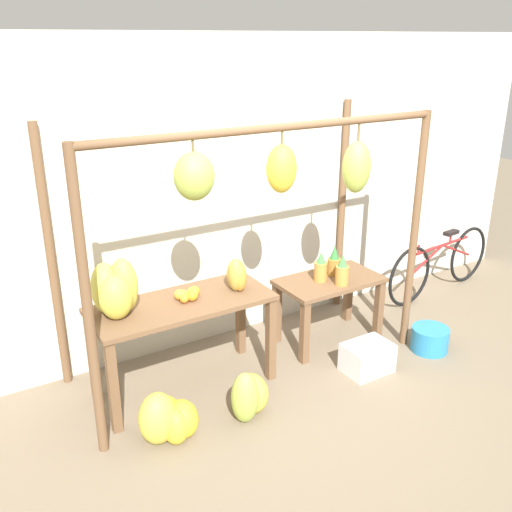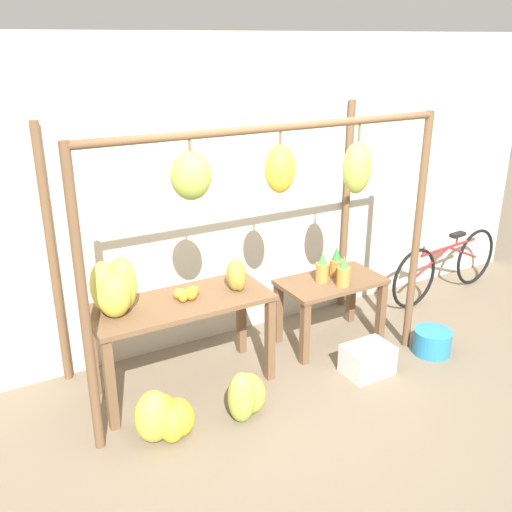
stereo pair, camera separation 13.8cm
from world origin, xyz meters
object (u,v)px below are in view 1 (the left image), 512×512
(banana_pile_on_table, at_px, (115,290))
(papaya_pile, at_px, (237,275))
(banana_pile_ground_right, at_px, (248,395))
(blue_bucket, at_px, (430,339))
(orange_pile, at_px, (188,295))
(fruit_crate_white, at_px, (367,358))
(parked_bicycle, at_px, (440,263))
(banana_pile_ground_left, at_px, (168,419))
(pineapple_cluster, at_px, (332,268))

(banana_pile_on_table, bearing_deg, papaya_pile, -4.93)
(banana_pile_ground_right, bearing_deg, blue_bucket, -0.93)
(orange_pile, relative_size, fruit_crate_white, 0.53)
(banana_pile_ground_right, distance_m, fruit_crate_white, 1.21)
(orange_pile, bearing_deg, blue_bucket, -16.68)
(banana_pile_ground_right, bearing_deg, banana_pile_on_table, 139.16)
(fruit_crate_white, bearing_deg, banana_pile_ground_right, -179.95)
(banana_pile_on_table, relative_size, papaya_pile, 1.52)
(banana_pile_ground_right, relative_size, papaya_pile, 1.49)
(blue_bucket, bearing_deg, orange_pile, 163.32)
(banana_pile_on_table, height_order, banana_pile_ground_right, banana_pile_on_table)
(parked_bicycle, bearing_deg, banana_pile_ground_left, -168.00)
(banana_pile_on_table, xyz_separation_m, banana_pile_ground_right, (0.76, -0.66, -0.81))
(parked_bicycle, bearing_deg, banana_pile_ground_right, -164.52)
(parked_bicycle, height_order, papaya_pile, papaya_pile)
(papaya_pile, bearing_deg, banana_pile_ground_left, -149.61)
(banana_pile_ground_left, distance_m, blue_bucket, 2.59)
(orange_pile, distance_m, fruit_crate_white, 1.69)
(banana_pile_on_table, relative_size, blue_bucket, 1.26)
(orange_pile, relative_size, parked_bicycle, 0.12)
(orange_pile, distance_m, banana_pile_ground_right, 0.91)
(banana_pile_on_table, height_order, parked_bicycle, banana_pile_on_table)
(orange_pile, relative_size, blue_bucket, 0.63)
(banana_pile_ground_right, bearing_deg, pineapple_cluster, 25.39)
(banana_pile_ground_left, bearing_deg, pineapple_cluster, 15.87)
(banana_pile_on_table, bearing_deg, fruit_crate_white, -18.38)
(fruit_crate_white, bearing_deg, orange_pile, 156.52)
(banana_pile_on_table, xyz_separation_m, blue_bucket, (2.72, -0.69, -0.88))
(orange_pile, height_order, banana_pile_ground_left, orange_pile)
(banana_pile_ground_left, relative_size, papaya_pile, 1.68)
(banana_pile_ground_left, bearing_deg, blue_bucket, -2.03)
(banana_pile_ground_left, relative_size, banana_pile_ground_right, 1.13)
(pineapple_cluster, distance_m, papaya_pile, 1.04)
(fruit_crate_white, xyz_separation_m, papaya_pile, (-0.98, 0.57, 0.79))
(parked_bicycle, bearing_deg, papaya_pile, -174.52)
(orange_pile, bearing_deg, banana_pile_ground_left, -128.78)
(pineapple_cluster, distance_m, blue_bucket, 1.14)
(banana_pile_ground_left, xyz_separation_m, blue_bucket, (2.59, -0.09, -0.06))
(banana_pile_on_table, bearing_deg, parked_bicycle, 2.75)
(banana_pile_ground_left, distance_m, fruit_crate_white, 1.85)
(banana_pile_ground_left, bearing_deg, fruit_crate_white, -1.82)
(banana_pile_on_table, relative_size, banana_pile_ground_right, 1.02)
(banana_pile_on_table, xyz_separation_m, pineapple_cluster, (2.03, -0.06, -0.23))
(blue_bucket, bearing_deg, papaya_pile, 160.68)
(orange_pile, xyz_separation_m, blue_bucket, (2.15, -0.64, -0.72))
(banana_pile_on_table, height_order, blue_bucket, banana_pile_on_table)
(pineapple_cluster, relative_size, papaya_pile, 1.21)
(pineapple_cluster, xyz_separation_m, banana_pile_ground_right, (-1.27, -0.60, -0.58))
(fruit_crate_white, xyz_separation_m, parked_bicycle, (1.82, 0.84, 0.22))
(parked_bicycle, bearing_deg, banana_pile_on_table, -177.25)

